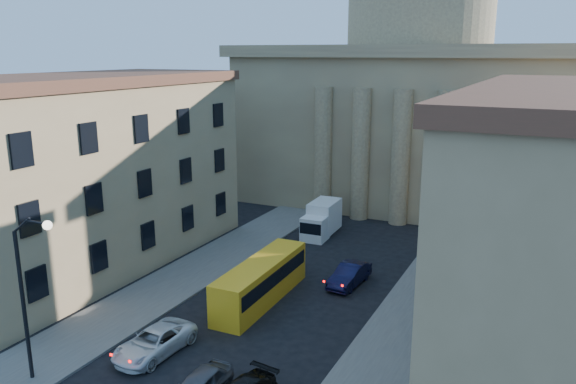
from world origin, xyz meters
name	(u,v)px	position (x,y,z in m)	size (l,w,h in m)	color
sidewalk_left	(146,299)	(-8.50, 18.00, 0.07)	(5.00, 60.00, 0.15)	#55524E
sidewalk_right	(392,358)	(8.50, 18.00, 0.07)	(5.00, 60.00, 0.15)	#55524E
church	(415,92)	(0.00, 55.47, 11.88)	(68.02, 28.76, 36.60)	#79644A
building_left	(87,171)	(-17.00, 22.00, 7.42)	(11.60, 26.60, 14.70)	tan
street_lamp	(28,286)	(-6.97, 8.00, 5.29)	(2.62, 0.44, 8.83)	black
car_left_mid	(155,342)	(-3.50, 12.79, 0.72)	(2.38, 5.16, 1.43)	silver
car_right_distant	(349,275)	(2.91, 26.54, 0.76)	(1.60, 4.59, 1.51)	black
city_bus	(261,280)	(-1.51, 21.44, 1.49)	(2.49, 9.87, 2.77)	yellow
box_truck	(321,220)	(-3.33, 36.22, 1.42)	(2.34, 5.52, 2.99)	silver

